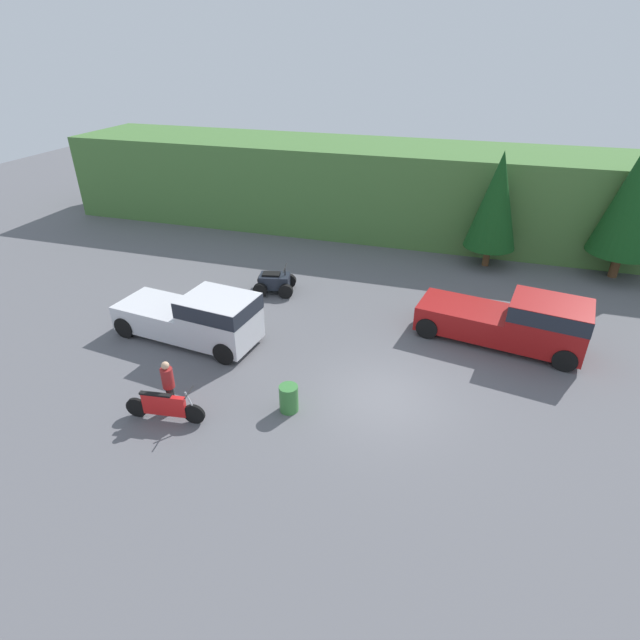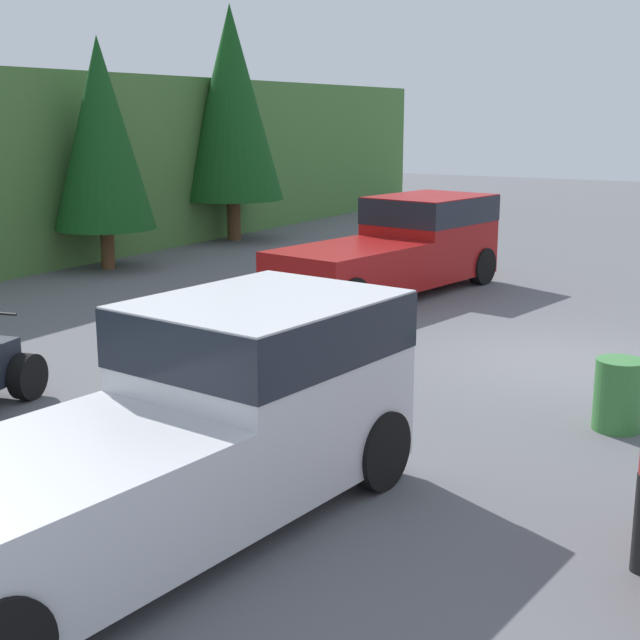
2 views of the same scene
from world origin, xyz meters
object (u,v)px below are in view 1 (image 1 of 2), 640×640
at_px(dirt_bike, 165,407).
at_px(rider_person, 169,385).
at_px(pickup_truck_second, 199,316).
at_px(steel_barrel, 289,398).
at_px(quad_atv, 275,282).
at_px(pickup_truck_red, 518,320).

xyz_separation_m(dirt_bike, rider_person, (-0.06, 0.45, 0.48)).
relative_size(pickup_truck_second, dirt_bike, 2.33).
bearing_deg(steel_barrel, pickup_truck_second, 148.16).
bearing_deg(dirt_bike, pickup_truck_second, 98.08).
relative_size(pickup_truck_second, quad_atv, 2.85).
relative_size(pickup_truck_second, rider_person, 3.26).
height_order(quad_atv, rider_person, rider_person).
distance_m(pickup_truck_second, quad_atv, 4.86).
relative_size(quad_atv, rider_person, 1.15).
bearing_deg(quad_atv, dirt_bike, -101.76).
bearing_deg(pickup_truck_second, quad_atv, 83.53).
height_order(pickup_truck_second, dirt_bike, pickup_truck_second).
xyz_separation_m(dirt_bike, quad_atv, (-0.11, 9.01, -0.01)).
distance_m(pickup_truck_red, dirt_bike, 12.47).
distance_m(pickup_truck_second, dirt_bike, 4.51).
bearing_deg(pickup_truck_red, rider_person, -135.44).
height_order(pickup_truck_red, steel_barrel, pickup_truck_red).
xyz_separation_m(pickup_truck_second, rider_person, (1.14, -3.87, -0.09)).
xyz_separation_m(pickup_truck_second, steel_barrel, (4.54, -2.82, -0.60)).
height_order(pickup_truck_second, quad_atv, pickup_truck_second).
xyz_separation_m(pickup_truck_red, rider_person, (-10.04, -7.01, -0.09)).
bearing_deg(quad_atv, pickup_truck_second, -115.52).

